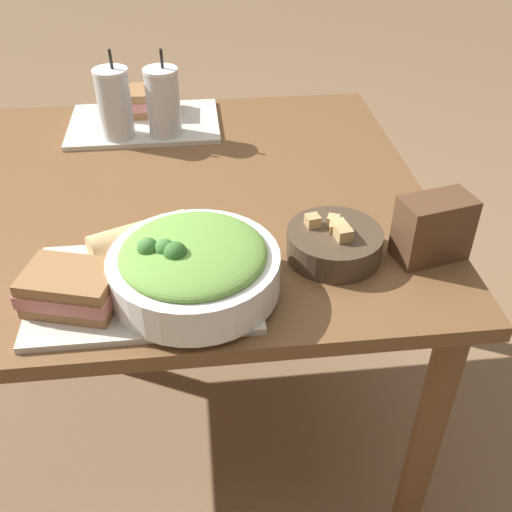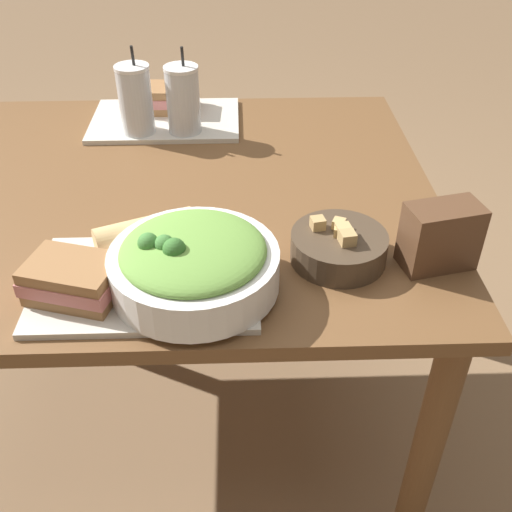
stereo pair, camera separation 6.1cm
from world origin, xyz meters
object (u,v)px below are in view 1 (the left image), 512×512
(sandwich_near, at_px, (72,288))
(sandwich_far, at_px, (148,101))
(drink_cup_dark, at_px, (115,106))
(chip_bag, at_px, (433,228))
(soup_bowl, at_px, (334,242))
(drink_cup_red, at_px, (163,104))
(baguette_near, at_px, (142,238))
(salad_bowl, at_px, (194,266))

(sandwich_near, xyz_separation_m, sandwich_far, (0.10, 0.76, -0.00))
(drink_cup_dark, xyz_separation_m, chip_bag, (0.59, -0.54, -0.03))
(soup_bowl, distance_m, sandwich_near, 0.46)
(soup_bowl, relative_size, drink_cup_dark, 0.81)
(sandwich_near, bearing_deg, drink_cup_red, 93.59)
(sandwich_near, relative_size, sandwich_far, 1.19)
(sandwich_near, distance_m, sandwich_far, 0.76)
(sandwich_far, bearing_deg, soup_bowl, -59.52)
(drink_cup_dark, bearing_deg, sandwich_near, -92.47)
(baguette_near, bearing_deg, drink_cup_red, -27.19)
(salad_bowl, bearing_deg, sandwich_near, -174.70)
(soup_bowl, xyz_separation_m, sandwich_near, (-0.45, -0.10, 0.01))
(sandwich_far, bearing_deg, salad_bowl, -79.92)
(drink_cup_dark, height_order, chip_bag, drink_cup_dark)
(baguette_near, bearing_deg, sandwich_near, 118.34)
(baguette_near, relative_size, chip_bag, 1.35)
(sandwich_near, relative_size, chip_bag, 1.23)
(chip_bag, bearing_deg, drink_cup_dark, 124.59)
(sandwich_far, bearing_deg, baguette_near, -86.74)
(soup_bowl, bearing_deg, drink_cup_red, 120.18)
(salad_bowl, height_order, sandwich_near, salad_bowl)
(drink_cup_dark, bearing_deg, baguette_near, -81.07)
(baguette_near, bearing_deg, soup_bowl, -118.40)
(sandwich_near, bearing_deg, chip_bag, 23.57)
(baguette_near, relative_size, sandwich_far, 1.31)
(baguette_near, xyz_separation_m, chip_bag, (0.51, -0.05, 0.02))
(salad_bowl, height_order, sandwich_far, salad_bowl)
(drink_cup_red, bearing_deg, soup_bowl, -59.82)
(salad_bowl, bearing_deg, chip_bag, 8.11)
(soup_bowl, bearing_deg, drink_cup_dark, 128.61)
(baguette_near, distance_m, drink_cup_dark, 0.50)
(drink_cup_dark, relative_size, chip_bag, 1.51)
(drink_cup_red, bearing_deg, salad_bowl, -84.95)
(baguette_near, relative_size, drink_cup_red, 0.91)
(baguette_near, xyz_separation_m, sandwich_far, (-0.01, 0.63, 0.00))
(drink_cup_dark, distance_m, drink_cup_red, 0.11)
(sandwich_far, xyz_separation_m, chip_bag, (0.52, -0.68, 0.02))
(soup_bowl, height_order, sandwich_near, same)
(soup_bowl, distance_m, baguette_near, 0.34)
(drink_cup_red, bearing_deg, baguette_near, -94.25)
(baguette_near, xyz_separation_m, drink_cup_red, (0.04, 0.49, 0.05))
(sandwich_near, height_order, drink_cup_red, drink_cup_red)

